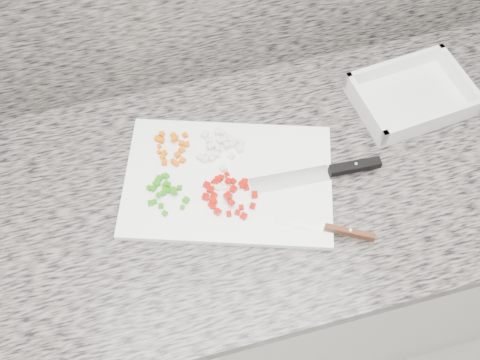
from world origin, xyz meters
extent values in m
cube|color=silver|center=(0.00, 1.44, 0.43)|extent=(3.92, 0.62, 0.86)
cube|color=#635E57|center=(0.00, 1.44, 0.88)|extent=(3.96, 0.64, 0.04)
cube|color=white|center=(-0.02, 1.45, 0.91)|extent=(0.49, 0.40, 0.01)
cube|color=#D65C04|center=(-0.14, 1.52, 0.92)|extent=(0.01, 0.01, 0.01)
cube|color=#D65C04|center=(-0.14, 1.55, 0.92)|extent=(0.01, 0.01, 0.01)
cube|color=#D65C04|center=(-0.10, 1.57, 0.92)|extent=(0.01, 0.01, 0.01)
cube|color=#D65C04|center=(-0.10, 1.51, 0.92)|extent=(0.01, 0.01, 0.01)
cube|color=#D65C04|center=(-0.13, 1.54, 0.92)|extent=(0.01, 0.01, 0.01)
cube|color=#D65C04|center=(-0.11, 1.56, 0.93)|extent=(0.01, 0.01, 0.01)
cube|color=#D65C04|center=(-0.13, 1.57, 0.92)|extent=(0.01, 0.01, 0.01)
cube|color=#D65C04|center=(-0.14, 1.53, 0.92)|extent=(0.01, 0.01, 0.01)
cube|color=#D65C04|center=(-0.13, 1.59, 0.92)|extent=(0.01, 0.01, 0.01)
cube|color=#D65C04|center=(-0.10, 1.54, 0.92)|extent=(0.01, 0.01, 0.01)
cube|color=#D65C04|center=(-0.12, 1.51, 0.92)|extent=(0.01, 0.01, 0.01)
cube|color=#D65C04|center=(-0.11, 1.53, 0.92)|extent=(0.01, 0.01, 0.01)
cube|color=#D65C04|center=(-0.12, 1.52, 0.92)|extent=(0.01, 0.01, 0.01)
cube|color=#D65C04|center=(-0.11, 1.58, 0.92)|extent=(0.01, 0.01, 0.01)
cube|color=#D65C04|center=(-0.08, 1.57, 0.92)|extent=(0.01, 0.01, 0.01)
cube|color=#D65C04|center=(-0.10, 1.55, 0.92)|extent=(0.01, 0.01, 0.01)
cube|color=#D65C04|center=(-0.08, 1.55, 0.92)|extent=(0.01, 0.01, 0.01)
cube|color=#D65C04|center=(-0.14, 1.58, 0.92)|extent=(0.02, 0.02, 0.01)
cube|color=#D65C04|center=(-0.09, 1.55, 0.92)|extent=(0.01, 0.01, 0.01)
cube|color=#D65C04|center=(-0.13, 1.59, 0.92)|extent=(0.01, 0.01, 0.01)
cube|color=#D65C04|center=(-0.14, 1.56, 0.92)|extent=(0.01, 0.01, 0.01)
cube|color=silver|center=(-0.04, 1.51, 0.92)|extent=(0.02, 0.02, 0.01)
cube|color=silver|center=(0.01, 1.54, 0.92)|extent=(0.02, 0.02, 0.01)
cube|color=silver|center=(0.03, 1.52, 0.92)|extent=(0.01, 0.01, 0.01)
cube|color=silver|center=(0.01, 1.53, 0.92)|extent=(0.02, 0.02, 0.01)
cube|color=silver|center=(0.01, 1.52, 0.92)|extent=(0.01, 0.01, 0.01)
cube|color=silver|center=(0.02, 1.52, 0.92)|extent=(0.01, 0.01, 0.01)
cube|color=silver|center=(-0.06, 1.51, 0.92)|extent=(0.02, 0.02, 0.01)
cube|color=silver|center=(-0.01, 1.54, 0.92)|extent=(0.01, 0.01, 0.01)
cube|color=silver|center=(-0.05, 1.50, 0.92)|extent=(0.01, 0.01, 0.01)
cube|color=silver|center=(-0.04, 1.50, 0.92)|extent=(0.02, 0.02, 0.01)
cube|color=silver|center=(0.00, 1.50, 0.92)|extent=(0.01, 0.01, 0.01)
cube|color=silver|center=(0.00, 1.56, 0.92)|extent=(0.01, 0.01, 0.01)
cube|color=silver|center=(-0.03, 1.51, 0.92)|extent=(0.02, 0.02, 0.01)
cube|color=silver|center=(0.02, 1.51, 0.92)|extent=(0.01, 0.01, 0.01)
cube|color=silver|center=(0.00, 1.54, 0.92)|extent=(0.01, 0.01, 0.01)
cube|color=silver|center=(-0.01, 1.54, 0.92)|extent=(0.02, 0.02, 0.01)
cube|color=silver|center=(-0.02, 1.47, 0.92)|extent=(0.01, 0.01, 0.01)
cube|color=silver|center=(0.00, 1.52, 0.93)|extent=(0.01, 0.01, 0.01)
cube|color=silver|center=(-0.01, 1.57, 0.92)|extent=(0.01, 0.01, 0.01)
cube|color=silver|center=(-0.04, 1.52, 0.93)|extent=(0.02, 0.02, 0.01)
cube|color=silver|center=(-0.01, 1.56, 0.92)|extent=(0.01, 0.01, 0.01)
cube|color=silver|center=(-0.04, 1.53, 0.92)|extent=(0.02, 0.02, 0.01)
cube|color=silver|center=(-0.04, 1.52, 0.92)|extent=(0.01, 0.01, 0.01)
cube|color=silver|center=(-0.04, 1.55, 0.92)|extent=(0.02, 0.02, 0.01)
cube|color=silver|center=(-0.07, 1.51, 0.92)|extent=(0.01, 0.01, 0.01)
cube|color=silver|center=(-0.02, 1.51, 0.93)|extent=(0.01, 0.01, 0.01)
cube|color=silver|center=(-0.04, 1.56, 0.92)|extent=(0.02, 0.02, 0.01)
cube|color=silver|center=(0.01, 1.53, 0.92)|extent=(0.02, 0.02, 0.01)
cube|color=#237C0B|center=(-0.14, 1.45, 0.92)|extent=(0.01, 0.01, 0.01)
cube|color=#237C0B|center=(-0.16, 1.40, 0.92)|extent=(0.01, 0.01, 0.01)
cube|color=#237C0B|center=(-0.16, 1.48, 0.92)|extent=(0.02, 0.02, 0.01)
cube|color=#237C0B|center=(-0.18, 1.47, 0.92)|extent=(0.01, 0.01, 0.01)
cube|color=#237C0B|center=(-0.16, 1.44, 0.93)|extent=(0.01, 0.01, 0.01)
cube|color=#237C0B|center=(-0.15, 1.49, 0.92)|extent=(0.01, 0.01, 0.01)
cube|color=#237C0B|center=(-0.15, 1.45, 0.92)|extent=(0.01, 0.01, 0.01)
cube|color=#237C0B|center=(-0.18, 1.43, 0.92)|extent=(0.01, 0.01, 0.01)
cube|color=#237C0B|center=(-0.16, 1.47, 0.92)|extent=(0.02, 0.02, 0.01)
cube|color=#237C0B|center=(-0.12, 1.41, 0.92)|extent=(0.01, 0.01, 0.01)
cube|color=#237C0B|center=(-0.14, 1.46, 0.92)|extent=(0.02, 0.02, 0.01)
cube|color=#237C0B|center=(-0.14, 1.46, 0.93)|extent=(0.01, 0.01, 0.01)
cube|color=#237C0B|center=(-0.17, 1.46, 0.92)|extent=(0.01, 0.01, 0.01)
cube|color=#237C0B|center=(-0.13, 1.44, 0.93)|extent=(0.01, 0.01, 0.01)
cube|color=#237C0B|center=(-0.15, 1.46, 0.92)|extent=(0.01, 0.01, 0.01)
cube|color=#237C0B|center=(-0.11, 1.42, 0.92)|extent=(0.02, 0.02, 0.01)
cube|color=#237C0B|center=(-0.16, 1.48, 0.92)|extent=(0.02, 0.02, 0.01)
cube|color=#237C0B|center=(-0.17, 1.43, 0.92)|extent=(0.01, 0.01, 0.01)
cube|color=#237C0B|center=(-0.12, 1.45, 0.92)|extent=(0.01, 0.01, 0.01)
cube|color=#237C0B|center=(-0.14, 1.48, 0.92)|extent=(0.01, 0.01, 0.01)
cube|color=#237C0B|center=(-0.16, 1.42, 0.92)|extent=(0.01, 0.01, 0.01)
cube|color=#237C0B|center=(-0.15, 1.45, 0.92)|extent=(0.01, 0.01, 0.01)
cube|color=#237C0B|center=(-0.13, 1.44, 0.93)|extent=(0.01, 0.01, 0.01)
cube|color=#AA0B02|center=(-0.02, 1.42, 0.92)|extent=(0.02, 0.02, 0.01)
cube|color=#AA0B02|center=(-0.07, 1.44, 0.92)|extent=(0.02, 0.02, 0.01)
cube|color=#AA0B02|center=(0.01, 1.42, 0.92)|extent=(0.01, 0.01, 0.01)
cube|color=#AA0B02|center=(-0.04, 1.37, 0.92)|extent=(0.01, 0.01, 0.01)
cube|color=#AA0B02|center=(-0.07, 1.40, 0.92)|extent=(0.01, 0.01, 0.01)
cube|color=#AA0B02|center=(-0.03, 1.40, 0.93)|extent=(0.02, 0.02, 0.01)
cube|color=#AA0B02|center=(-0.06, 1.39, 0.92)|extent=(0.01, 0.01, 0.01)
cube|color=#AA0B02|center=(-0.01, 1.42, 0.92)|extent=(0.01, 0.01, 0.01)
cube|color=#AA0B02|center=(-0.03, 1.45, 0.92)|extent=(0.01, 0.01, 0.01)
cube|color=#AA0B02|center=(-0.06, 1.41, 0.92)|extent=(0.02, 0.02, 0.01)
cube|color=#AA0B02|center=(0.02, 1.40, 0.92)|extent=(0.01, 0.01, 0.01)
cube|color=#AA0B02|center=(-0.01, 1.36, 0.92)|extent=(0.02, 0.02, 0.01)
cube|color=#AA0B02|center=(-0.01, 1.44, 0.92)|extent=(0.01, 0.01, 0.01)
cube|color=#AA0B02|center=(-0.06, 1.40, 0.92)|extent=(0.02, 0.02, 0.01)
cube|color=#AA0B02|center=(-0.06, 1.38, 0.92)|extent=(0.02, 0.02, 0.01)
cube|color=#AA0B02|center=(-0.01, 1.38, 0.92)|extent=(0.01, 0.01, 0.01)
cube|color=#AA0B02|center=(-0.06, 1.43, 0.92)|extent=(0.02, 0.02, 0.01)
cube|color=#AA0B02|center=(-0.05, 1.44, 0.92)|extent=(0.01, 0.01, 0.01)
cube|color=#AA0B02|center=(-0.02, 1.44, 0.92)|extent=(0.02, 0.02, 0.01)
cube|color=#AA0B02|center=(-0.04, 1.45, 0.92)|extent=(0.01, 0.01, 0.01)
cube|color=#AA0B02|center=(-0.07, 1.42, 0.92)|extent=(0.02, 0.02, 0.01)
cube|color=#AA0B02|center=(-0.02, 1.37, 0.92)|extent=(0.01, 0.01, 0.01)
cube|color=#AA0B02|center=(0.00, 1.42, 0.92)|extent=(0.02, 0.02, 0.01)
cube|color=#AA0B02|center=(0.01, 1.37, 0.92)|extent=(0.01, 0.01, 0.01)
cube|color=#AA0B02|center=(-0.02, 1.45, 0.92)|extent=(0.01, 0.01, 0.01)
cube|color=#AA0B02|center=(-0.07, 1.41, 0.92)|extent=(0.01, 0.01, 0.01)
cube|color=#AA0B02|center=(-0.03, 1.39, 0.93)|extent=(0.02, 0.02, 0.01)
cube|color=#AA0B02|center=(0.01, 1.43, 0.92)|extent=(0.02, 0.02, 0.01)
cube|color=#AA0B02|center=(0.00, 1.43, 0.92)|extent=(0.02, 0.02, 0.01)
cube|color=beige|center=(-0.05, 1.44, 0.92)|extent=(0.01, 0.01, 0.01)
cube|color=beige|center=(-0.02, 1.43, 0.92)|extent=(0.01, 0.01, 0.01)
cube|color=beige|center=(-0.03, 1.43, 0.92)|extent=(0.01, 0.01, 0.01)
cube|color=beige|center=(-0.05, 1.45, 0.92)|extent=(0.01, 0.01, 0.01)
cube|color=beige|center=(-0.04, 1.45, 0.92)|extent=(0.01, 0.01, 0.01)
cube|color=beige|center=(-0.05, 1.43, 0.92)|extent=(0.01, 0.01, 0.01)
cube|color=beige|center=(-0.05, 1.44, 0.92)|extent=(0.01, 0.01, 0.01)
cube|color=beige|center=(-0.03, 1.46, 0.92)|extent=(0.01, 0.01, 0.01)
cube|color=beige|center=(-0.03, 1.43, 0.92)|extent=(0.01, 0.01, 0.01)
cube|color=beige|center=(-0.03, 1.44, 0.92)|extent=(0.01, 0.01, 0.01)
cube|color=beige|center=(-0.02, 1.46, 0.92)|extent=(0.01, 0.01, 0.01)
cube|color=beige|center=(-0.04, 1.43, 0.92)|extent=(0.01, 0.01, 0.01)
cube|color=beige|center=(-0.02, 1.45, 0.92)|extent=(0.01, 0.01, 0.01)
cube|color=beige|center=(-0.02, 1.44, 0.92)|extent=(0.01, 0.01, 0.01)
cube|color=beige|center=(-0.03, 1.44, 0.92)|extent=(0.01, 0.01, 0.01)
cube|color=silver|center=(0.10, 1.41, 0.92)|extent=(0.17, 0.05, 0.00)
cube|color=black|center=(0.24, 1.41, 0.92)|extent=(0.11, 0.03, 0.02)
cylinder|color=silver|center=(0.24, 1.41, 0.93)|extent=(0.01, 0.01, 0.00)
cube|color=silver|center=(0.09, 1.32, 0.92)|extent=(0.09, 0.06, 0.00)
cube|color=#4E2413|center=(0.18, 1.27, 0.92)|extent=(0.09, 0.06, 0.02)
cylinder|color=silver|center=(0.18, 1.27, 0.93)|extent=(0.01, 0.01, 0.00)
cube|color=silver|center=(0.43, 1.55, 0.91)|extent=(0.27, 0.20, 0.01)
cube|color=silver|center=(0.42, 1.63, 0.93)|extent=(0.25, 0.04, 0.04)
cube|color=silver|center=(0.44, 1.46, 0.93)|extent=(0.25, 0.04, 0.04)
cube|color=silver|center=(0.54, 1.56, 0.93)|extent=(0.03, 0.18, 0.04)
cube|color=silver|center=(0.31, 1.53, 0.93)|extent=(0.03, 0.18, 0.04)
camera|label=1|loc=(-0.14, 0.91, 1.86)|focal=40.00mm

